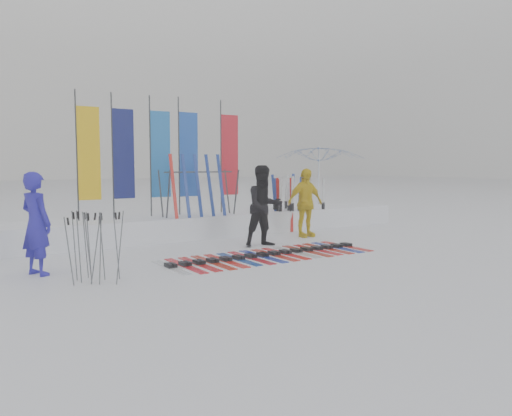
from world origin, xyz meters
TOP-DOWN VIEW (x-y plane):
  - ground at (0.00, 0.00)m, footprint 120.00×120.00m
  - snow_bank at (0.00, 4.60)m, footprint 14.00×1.60m
  - person_blue at (-4.39, 1.75)m, footprint 0.69×0.80m
  - person_black at (0.79, 2.15)m, footprint 1.04×0.86m
  - person_yellow at (2.61, 2.84)m, footprint 1.12×0.51m
  - tent_canopy at (5.31, 5.40)m, footprint 3.67×3.71m
  - ski_row at (0.14, 1.02)m, footprint 4.74×1.70m
  - pole_cluster at (-3.71, 0.60)m, footprint 0.92×0.86m
  - feather_flags at (-0.76, 4.83)m, footprint 4.58×0.14m
  - ski_rack at (0.09, 4.20)m, footprint 2.04×0.80m
  - upright_skis at (3.10, 4.27)m, footprint 1.71×1.02m

SIDE VIEW (x-z plane):
  - ground at x=0.00m, z-range 0.00..0.00m
  - ski_row at x=0.14m, z-range 0.00..0.07m
  - snow_bank at x=0.00m, z-range 0.00..0.60m
  - pole_cluster at x=-3.71m, z-range -0.02..1.22m
  - upright_skis at x=3.10m, z-range -0.06..1.64m
  - person_blue at x=-4.39m, z-range 0.00..1.86m
  - person_yellow at x=2.61m, z-range 0.00..1.87m
  - person_black at x=0.79m, z-range 0.00..1.96m
  - tent_canopy at x=5.31m, z-range 0.00..2.71m
  - ski_rack at x=0.09m, z-range 0.77..2.00m
  - feather_flags at x=-0.76m, z-range 0.64..3.84m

